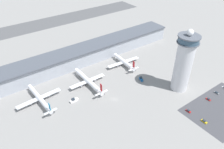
{
  "coord_description": "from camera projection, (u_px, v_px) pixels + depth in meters",
  "views": [
    {
      "loc": [
        -84.91,
        -112.86,
        123.8
      ],
      "look_at": [
        8.49,
        15.53,
        13.74
      ],
      "focal_mm": 35.0,
      "sensor_mm": 36.0,
      "label": 1
    }
  ],
  "objects": [
    {
      "name": "airplane_gate_charlie",
      "position": [
        124.0,
        62.0,
        229.46
      ],
      "size": [
        37.84,
        35.73,
        13.12
      ],
      "color": "white",
      "rests_on": "ground"
    },
    {
      "name": "control_tower",
      "position": [
        184.0,
        62.0,
        184.15
      ],
      "size": [
        18.2,
        18.2,
        57.25
      ],
      "color": "silver",
      "rests_on": "ground"
    },
    {
      "name": "service_truck_fuel",
      "position": [
        74.0,
        100.0,
        184.04
      ],
      "size": [
        7.87,
        3.26,
        3.19
      ],
      "color": "black",
      "rests_on": "ground"
    },
    {
      "name": "terminal_building",
      "position": [
        75.0,
        57.0,
        228.28
      ],
      "size": [
        244.25,
        25.0,
        16.76
      ],
      "color": "#A3A8B2",
      "rests_on": "ground"
    },
    {
      "name": "car_silver_sedan",
      "position": [
        216.0,
        93.0,
        192.86
      ],
      "size": [
        2.08,
        4.76,
        1.39
      ],
      "color": "black",
      "rests_on": "ground"
    },
    {
      "name": "airplane_gate_alpha",
      "position": [
        40.0,
        98.0,
        180.96
      ],
      "size": [
        38.55,
        42.66,
        12.59
      ],
      "color": "silver",
      "rests_on": "ground"
    },
    {
      "name": "car_blue_compact",
      "position": [
        204.0,
        121.0,
        165.03
      ],
      "size": [
        1.97,
        4.83,
        1.56
      ],
      "color": "black",
      "rests_on": "ground"
    },
    {
      "name": "airplane_gate_bravo",
      "position": [
        88.0,
        81.0,
        201.15
      ],
      "size": [
        35.67,
        45.69,
        13.79
      ],
      "color": "white",
      "rests_on": "ground"
    },
    {
      "name": "ground_plane",
      "position": [
        115.0,
        99.0,
        186.59
      ],
      "size": [
        1000.0,
        1000.0,
        0.0
      ],
      "primitive_type": "plane",
      "color": "gray"
    },
    {
      "name": "parking_lot_surface",
      "position": [
        222.0,
        108.0,
        177.89
      ],
      "size": [
        64.0,
        40.0,
        0.01
      ],
      "primitive_type": "cube",
      "color": "#424247",
      "rests_on": "ground"
    },
    {
      "name": "car_yellow_taxi",
      "position": [
        188.0,
        111.0,
        174.2
      ],
      "size": [
        1.72,
        4.31,
        1.52
      ],
      "color": "black",
      "rests_on": "ground"
    },
    {
      "name": "car_navy_sedan",
      "position": [
        208.0,
        99.0,
        185.88
      ],
      "size": [
        1.99,
        4.17,
        1.39
      ],
      "color": "black",
      "rests_on": "ground"
    },
    {
      "name": "runway_strip",
      "position": [
        33.0,
        26.0,
        319.66
      ],
      "size": [
        366.38,
        44.0,
        0.01
      ],
      "primitive_type": "cube",
      "color": "#515154",
      "rests_on": "ground"
    },
    {
      "name": "service_truck_catering",
      "position": [
        141.0,
        79.0,
        209.34
      ],
      "size": [
        4.61,
        6.65,
        3.01
      ],
      "color": "black",
      "rests_on": "ground"
    }
  ]
}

